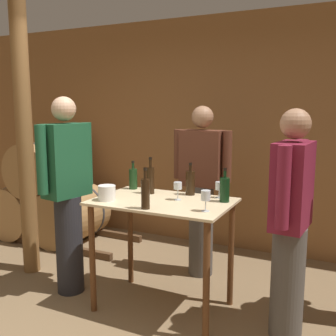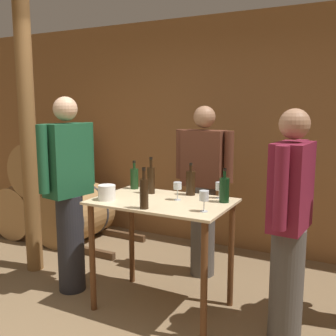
# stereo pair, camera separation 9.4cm
# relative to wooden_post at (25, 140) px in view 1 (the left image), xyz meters

# --- Properties ---
(back_wall) EXTENTS (8.40, 0.05, 2.70)m
(back_wall) POSITION_rel_wooden_post_xyz_m (1.39, 1.58, 0.00)
(back_wall) COLOR brown
(back_wall) RESTS_ON ground_plane
(barrel_rack) EXTENTS (2.34, 0.81, 1.25)m
(barrel_rack) POSITION_rel_wooden_post_xyz_m (-0.57, 0.89, -0.84)
(barrel_rack) COLOR #4C331E
(barrel_rack) RESTS_ON ground_plane
(tasting_table) EXTENTS (1.10, 0.71, 0.93)m
(tasting_table) POSITION_rel_wooden_post_xyz_m (1.55, -0.08, -0.60)
(tasting_table) COLOR beige
(tasting_table) RESTS_ON ground_plane
(wooden_post) EXTENTS (0.16, 0.16, 2.70)m
(wooden_post) POSITION_rel_wooden_post_xyz_m (0.00, 0.00, 0.00)
(wooden_post) COLOR brown
(wooden_post) RESTS_ON ground_plane
(wine_bottle_far_left) EXTENTS (0.08, 0.08, 0.26)m
(wine_bottle_far_left) POSITION_rel_wooden_post_xyz_m (1.11, 0.19, -0.32)
(wine_bottle_far_left) COLOR #193819
(wine_bottle_far_left) RESTS_ON tasting_table
(wine_bottle_left) EXTENTS (0.07, 0.07, 0.32)m
(wine_bottle_left) POSITION_rel_wooden_post_xyz_m (1.35, 0.09, -0.30)
(wine_bottle_left) COLOR black
(wine_bottle_left) RESTS_ON tasting_table
(wine_bottle_center) EXTENTS (0.06, 0.06, 0.31)m
(wine_bottle_center) POSITION_rel_wooden_post_xyz_m (1.55, -0.37, -0.30)
(wine_bottle_center) COLOR black
(wine_bottle_center) RESTS_ON tasting_table
(wine_bottle_right) EXTENTS (0.08, 0.08, 0.28)m
(wine_bottle_right) POSITION_rel_wooden_post_xyz_m (1.67, 0.20, -0.31)
(wine_bottle_right) COLOR black
(wine_bottle_right) RESTS_ON tasting_table
(wine_bottle_far_right) EXTENTS (0.08, 0.08, 0.27)m
(wine_bottle_far_right) POSITION_rel_wooden_post_xyz_m (2.01, 0.09, -0.32)
(wine_bottle_far_right) COLOR black
(wine_bottle_far_right) RESTS_ON tasting_table
(wine_glass_near_left) EXTENTS (0.07, 0.07, 0.15)m
(wine_glass_near_left) POSITION_rel_wooden_post_xyz_m (1.65, -0.02, -0.31)
(wine_glass_near_left) COLOR silver
(wine_glass_near_left) RESTS_ON tasting_table
(wine_glass_near_center) EXTENTS (0.06, 0.06, 0.13)m
(wine_glass_near_center) POSITION_rel_wooden_post_xyz_m (1.93, 0.20, -0.33)
(wine_glass_near_center) COLOR silver
(wine_glass_near_center) RESTS_ON tasting_table
(wine_glass_near_right) EXTENTS (0.07, 0.07, 0.15)m
(wine_glass_near_right) POSITION_rel_wooden_post_xyz_m (1.98, -0.24, -0.31)
(wine_glass_near_right) COLOR silver
(wine_glass_near_right) RESTS_ON tasting_table
(ice_bucket) EXTENTS (0.14, 0.14, 0.12)m
(ice_bucket) POSITION_rel_wooden_post_xyz_m (1.14, -0.28, -0.36)
(ice_bucket) COLOR white
(ice_bucket) RESTS_ON tasting_table
(person_visitor_with_scarf) EXTENTS (0.29, 0.58, 1.76)m
(person_visitor_with_scarf) POSITION_rel_wooden_post_xyz_m (0.66, -0.18, -0.42)
(person_visitor_with_scarf) COLOR #232328
(person_visitor_with_scarf) RESTS_ON ground_plane
(person_visitor_bearded) EXTENTS (0.25, 0.59, 1.67)m
(person_visitor_bearded) POSITION_rel_wooden_post_xyz_m (2.55, -0.05, -0.47)
(person_visitor_bearded) COLOR #4C4742
(person_visitor_bearded) RESTS_ON ground_plane
(person_visitor_near_door) EXTENTS (0.59, 0.24, 1.68)m
(person_visitor_near_door) POSITION_rel_wooden_post_xyz_m (1.59, 0.69, -0.46)
(person_visitor_near_door) COLOR #4C4742
(person_visitor_near_door) RESTS_ON ground_plane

